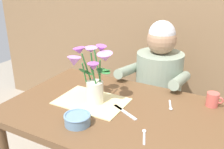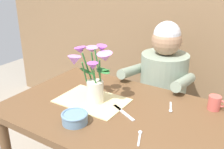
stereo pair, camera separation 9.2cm
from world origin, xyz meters
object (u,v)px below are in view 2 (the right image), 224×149
at_px(seated_person, 162,97).
at_px(coffee_cup, 215,103).
at_px(flower_vase, 93,74).
at_px(ceramic_bowl, 75,118).
at_px(dinner_knife, 124,113).

height_order(seated_person, coffee_cup, seated_person).
xyz_separation_m(seated_person, flower_vase, (-0.18, -0.61, 0.35)).
relative_size(seated_person, ceramic_bowl, 8.35).
xyz_separation_m(flower_vase, ceramic_bowl, (0.05, -0.23, -0.15)).
relative_size(ceramic_bowl, dinner_knife, 0.72).
bearing_deg(coffee_cup, ceramic_bowl, -137.09).
bearing_deg(dinner_knife, seated_person, 118.69).
bearing_deg(coffee_cup, flower_vase, -154.82).
xyz_separation_m(ceramic_bowl, coffee_cup, (0.56, 0.52, 0.01)).
bearing_deg(ceramic_bowl, flower_vase, 102.26).
relative_size(seated_person, coffee_cup, 12.20).
distance_m(flower_vase, dinner_knife, 0.27).
height_order(seated_person, ceramic_bowl, seated_person).
bearing_deg(dinner_knife, flower_vase, -157.99).
height_order(seated_person, flower_vase, seated_person).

